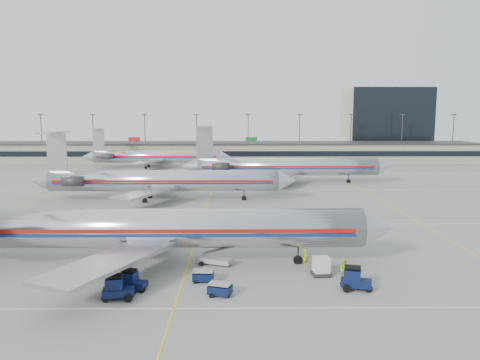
{
  "coord_description": "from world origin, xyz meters",
  "views": [
    {
      "loc": [
        4.74,
        -51.95,
        14.51
      ],
      "look_at": [
        5.38,
        21.38,
        4.5
      ],
      "focal_mm": 35.0,
      "sensor_mm": 36.0,
      "label": 1
    }
  ],
  "objects_px": {
    "jet_second_row": "(159,180)",
    "belt_loader": "(215,259)",
    "tug_center": "(132,281)",
    "uld_container": "(321,266)",
    "jet_foreground": "(140,228)"
  },
  "relations": [
    {
      "from": "belt_loader",
      "to": "jet_foreground",
      "type": "bearing_deg",
      "value": -159.68
    },
    {
      "from": "belt_loader",
      "to": "uld_container",
      "type": "bearing_deg",
      "value": 2.65
    },
    {
      "from": "jet_second_row",
      "to": "tug_center",
      "type": "bearing_deg",
      "value": -83.77
    },
    {
      "from": "jet_foreground",
      "to": "jet_second_row",
      "type": "height_order",
      "value": "jet_foreground"
    },
    {
      "from": "tug_center",
      "to": "uld_container",
      "type": "distance_m",
      "value": 16.94
    },
    {
      "from": "jet_foreground",
      "to": "tug_center",
      "type": "height_order",
      "value": "jet_foreground"
    },
    {
      "from": "tug_center",
      "to": "belt_loader",
      "type": "relative_size",
      "value": 0.58
    },
    {
      "from": "belt_loader",
      "to": "tug_center",
      "type": "bearing_deg",
      "value": -112.54
    },
    {
      "from": "jet_second_row",
      "to": "belt_loader",
      "type": "height_order",
      "value": "jet_second_row"
    },
    {
      "from": "jet_second_row",
      "to": "tug_center",
      "type": "height_order",
      "value": "jet_second_row"
    },
    {
      "from": "tug_center",
      "to": "belt_loader",
      "type": "height_order",
      "value": "belt_loader"
    },
    {
      "from": "jet_second_row",
      "to": "uld_container",
      "type": "height_order",
      "value": "jet_second_row"
    },
    {
      "from": "jet_second_row",
      "to": "belt_loader",
      "type": "bearing_deg",
      "value": -72.33
    },
    {
      "from": "jet_foreground",
      "to": "tug_center",
      "type": "xyz_separation_m",
      "value": [
        0.67,
        -7.08,
        -2.87
      ]
    },
    {
      "from": "jet_foreground",
      "to": "uld_container",
      "type": "relative_size",
      "value": 26.98
    }
  ]
}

